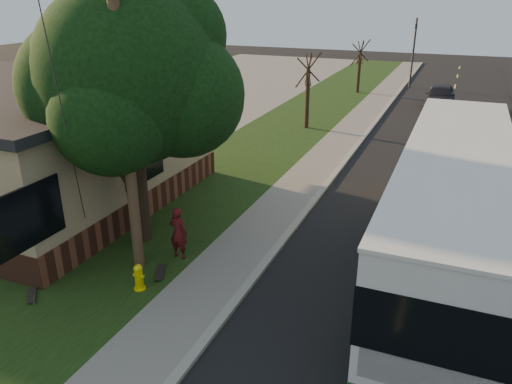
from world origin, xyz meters
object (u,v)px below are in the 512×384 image
bare_tree_near (308,92)px  bare_tree_far (359,67)px  skateboarder (178,233)px  distant_car (440,96)px  fire_hydrant (139,277)px  leafy_tree (132,77)px  traffic_signal (414,48)px  utility_pole (124,110)px  dumpster (46,194)px  skateboard_main (160,272)px  transit_bus (452,205)px  skateboard_spare (32,295)px

bare_tree_near → bare_tree_far: size_ratio=1.07×
bare_tree_far → skateboarder: bearing=-89.0°
skateboarder → distant_car: 25.74m
fire_hydrant → leafy_tree: (-1.57, 2.65, 4.73)m
bare_tree_far → traffic_signal: 5.44m
leafy_tree → bare_tree_near: 15.66m
utility_pole → dumpster: utility_pole is taller
skateboard_main → dumpster: (-6.11, 2.15, 0.60)m
utility_pole → traffic_signal: bearing=83.4°
fire_hydrant → transit_bus: 8.81m
skateboard_main → distant_car: size_ratio=0.19×
traffic_signal → skateboard_main: size_ratio=6.26×
traffic_signal → bare_tree_near: bearing=-104.0°
utility_pole → bare_tree_near: bearing=90.7°
leafy_tree → transit_bus: (8.98, 1.88, -3.26)m
fire_hydrant → traffic_signal: (3.10, 34.00, 2.73)m
bare_tree_near → skateboard_main: 17.30m
transit_bus → dumpster: transit_bus is taller
bare_tree_far → skateboarder: 28.11m
fire_hydrant → skateboard_main: (0.10, 0.85, -0.30)m
skateboard_main → skateboard_spare: (-2.47, -2.25, -0.01)m
dumpster → skateboard_spare: bearing=-50.4°
bare_tree_near → distant_car: 11.34m
traffic_signal → fire_hydrant: bearing=-95.2°
fire_hydrant → transit_bus: (7.41, 4.53, 1.48)m
bare_tree_near → skateboarder: (1.00, -16.08, -1.28)m
bare_tree_far → skateboard_spare: size_ratio=5.87×
traffic_signal → transit_bus: traffic_signal is taller
distant_car → skateboard_spare: bearing=-105.8°
utility_pole → skateboard_main: utility_pole is taller
fire_hydrant → traffic_signal: 34.25m
skateboard_main → fire_hydrant: bearing=-96.7°
skateboard_spare → leafy_tree: bearing=78.9°
bare_tree_near → traffic_signal: traffic_signal is taller
fire_hydrant → leafy_tree: bearing=120.7°
distant_car → bare_tree_far: bearing=154.7°
skateboarder → dumpster: 6.20m
bare_tree_far → leafy_tree: bearing=-92.5°
traffic_signal → skateboard_spare: 35.95m
transit_bus → traffic_signal: bearing=98.3°
bare_tree_near → traffic_signal: bearing=76.0°
skateboard_spare → dumpster: (-3.64, 4.40, 0.61)m
leafy_tree → traffic_signal: (4.67, 31.35, -2.00)m
leafy_tree → transit_bus: leafy_tree is taller
bare_tree_far → dumpster: (-5.61, -27.00, -1.27)m
utility_pole → transit_bus: bearing=23.6°
leafy_tree → dumpster: bearing=175.5°
traffic_signal → skateboard_main: 33.43m
skateboard_main → skateboarder: bearing=90.0°
fire_hydrant → transit_bus: bearing=31.5°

